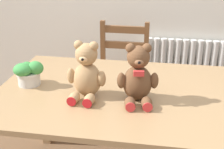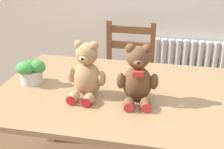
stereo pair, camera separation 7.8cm
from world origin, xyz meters
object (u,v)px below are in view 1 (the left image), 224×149
at_px(wooden_chair_behind, 122,78).
at_px(potted_plant, 28,73).
at_px(teddy_bear_left, 86,74).
at_px(teddy_bear_right, 138,77).

relative_size(wooden_chair_behind, potted_plant, 5.32).
relative_size(teddy_bear_left, potted_plant, 1.86).
bearing_deg(potted_plant, wooden_chair_behind, 62.23).
xyz_separation_m(wooden_chair_behind, teddy_bear_left, (-0.07, -0.93, 0.42)).
distance_m(wooden_chair_behind, teddy_bear_left, 1.02).
bearing_deg(teddy_bear_left, wooden_chair_behind, -90.39).
height_order(teddy_bear_left, potted_plant, teddy_bear_left).
height_order(wooden_chair_behind, teddy_bear_right, teddy_bear_right).
distance_m(wooden_chair_behind, potted_plant, 1.02).
bearing_deg(teddy_bear_left, potted_plant, -8.60).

